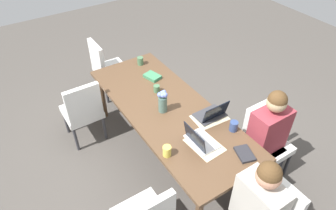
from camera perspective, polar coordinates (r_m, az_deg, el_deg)
The scene contains 17 objects.
ground_plane at distance 3.91m, azimuth -0.00°, elevation -8.87°, with size 10.00×10.00×0.00m, color #4C4742.
dining_table at distance 3.44m, azimuth -0.00°, elevation -1.55°, with size 2.32×0.90×0.73m.
chair_near_left_mid at distance 3.56m, azimuth 17.37°, elevation -5.68°, with size 0.44×0.44×0.90m.
person_near_left_mid at distance 3.48m, azimuth 17.67°, elevation -6.48°, with size 0.36×0.40×1.19m.
chair_far_left_far at distance 3.88m, azimuth -15.56°, elevation -0.83°, with size 0.44×0.44×0.90m.
chair_head_right_right_mid at distance 4.62m, azimuth -11.45°, elevation 7.07°, with size 0.44×0.44×0.90m.
flower_vase at distance 3.28m, azimuth -0.96°, elevation 0.69°, with size 0.10×0.11×0.27m.
placemat_head_left_left_near at distance 3.02m, azimuth 6.77°, elevation -7.39°, with size 0.36×0.26×0.00m, color beige.
placemat_near_left_mid at distance 3.31m, azimuth 7.76°, elevation -2.34°, with size 0.36×0.26×0.00m, color beige.
laptop_near_left_mid at distance 3.29m, azimuth 8.11°, elevation -1.68°, with size 0.22×0.32×0.21m.
laptop_head_left_left_near at distance 3.00m, azimuth 5.89°, elevation -6.55°, with size 0.32×0.22×0.21m.
coffee_mug_near_left at distance 4.12m, azimuth -5.18°, elevation 8.18°, with size 0.08×0.08×0.10m, color #47704C.
coffee_mug_near_right at distance 3.18m, azimuth 12.12°, elevation -3.85°, with size 0.08×0.08×0.11m, color #33477A.
coffee_mug_centre_left at distance 3.61m, azimuth -2.13°, elevation 3.06°, with size 0.07×0.07×0.08m, color #47704C.
coffee_mug_centre_right at distance 2.87m, azimuth -0.20°, elevation -8.56°, with size 0.08×0.08×0.11m, color #DBC64C.
book_red_cover at distance 3.86m, azimuth -2.93°, elevation 5.34°, with size 0.20×0.14×0.04m, color #3D7F56.
book_blue_cover at distance 2.99m, azimuth 14.08°, elevation -8.79°, with size 0.20×0.14×0.03m, color #28282D.
Camera 1 is at (-2.17, 1.40, 2.94)m, focal length 32.75 mm.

